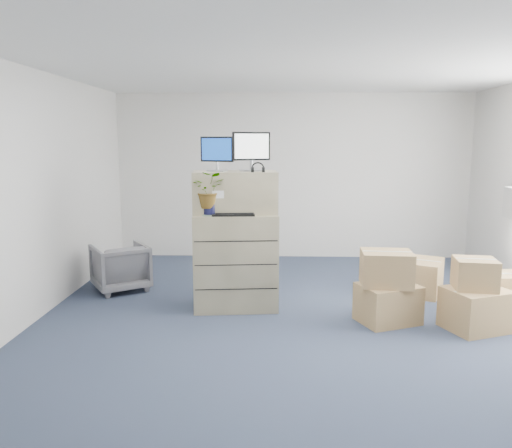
{
  "coord_description": "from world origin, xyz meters",
  "views": [
    {
      "loc": [
        -0.34,
        -5.06,
        2.01
      ],
      "look_at": [
        -0.52,
        0.4,
        1.09
      ],
      "focal_mm": 35.0,
      "sensor_mm": 36.0,
      "label": 1
    }
  ],
  "objects_px": {
    "monitor_left": "(217,152)",
    "water_bottle": "(241,203)",
    "potted_plant": "(209,195)",
    "monitor_right": "(251,149)",
    "keyboard": "(233,214)",
    "filing_cabinet_lower": "(236,261)",
    "office_chair": "(120,265)"
  },
  "relations": [
    {
      "from": "water_bottle",
      "to": "potted_plant",
      "type": "xyz_separation_m",
      "value": [
        -0.36,
        -0.19,
        0.11
      ]
    },
    {
      "from": "monitor_right",
      "to": "water_bottle",
      "type": "height_order",
      "value": "monitor_right"
    },
    {
      "from": "monitor_left",
      "to": "potted_plant",
      "type": "distance_m",
      "value": 0.54
    },
    {
      "from": "monitor_right",
      "to": "keyboard",
      "type": "height_order",
      "value": "monitor_right"
    },
    {
      "from": "monitor_left",
      "to": "keyboard",
      "type": "relative_size",
      "value": 0.83
    },
    {
      "from": "filing_cabinet_lower",
      "to": "potted_plant",
      "type": "relative_size",
      "value": 2.47
    },
    {
      "from": "water_bottle",
      "to": "monitor_left",
      "type": "bearing_deg",
      "value": 174.63
    },
    {
      "from": "keyboard",
      "to": "water_bottle",
      "type": "relative_size",
      "value": 1.95
    },
    {
      "from": "keyboard",
      "to": "potted_plant",
      "type": "relative_size",
      "value": 1.05
    },
    {
      "from": "monitor_left",
      "to": "keyboard",
      "type": "height_order",
      "value": "monitor_left"
    },
    {
      "from": "potted_plant",
      "to": "filing_cabinet_lower",
      "type": "bearing_deg",
      "value": 30.21
    },
    {
      "from": "keyboard",
      "to": "filing_cabinet_lower",
      "type": "bearing_deg",
      "value": 83.5
    },
    {
      "from": "filing_cabinet_lower",
      "to": "keyboard",
      "type": "bearing_deg",
      "value": -98.37
    },
    {
      "from": "water_bottle",
      "to": "potted_plant",
      "type": "height_order",
      "value": "potted_plant"
    },
    {
      "from": "potted_plant",
      "to": "office_chair",
      "type": "xyz_separation_m",
      "value": [
        -1.33,
        0.81,
        -1.04
      ]
    },
    {
      "from": "filing_cabinet_lower",
      "to": "office_chair",
      "type": "relative_size",
      "value": 1.67
    },
    {
      "from": "filing_cabinet_lower",
      "to": "monitor_right",
      "type": "xyz_separation_m",
      "value": [
        0.19,
        0.1,
        1.33
      ]
    },
    {
      "from": "keyboard",
      "to": "potted_plant",
      "type": "distance_m",
      "value": 0.36
    },
    {
      "from": "keyboard",
      "to": "potted_plant",
      "type": "bearing_deg",
      "value": 176.84
    },
    {
      "from": "monitor_left",
      "to": "water_bottle",
      "type": "bearing_deg",
      "value": 11.14
    },
    {
      "from": "monitor_left",
      "to": "water_bottle",
      "type": "distance_m",
      "value": 0.66
    },
    {
      "from": "monitor_right",
      "to": "keyboard",
      "type": "xyz_separation_m",
      "value": [
        -0.2,
        -0.26,
        -0.74
      ]
    },
    {
      "from": "monitor_left",
      "to": "potted_plant",
      "type": "xyz_separation_m",
      "value": [
        -0.07,
        -0.22,
        -0.49
      ]
    },
    {
      "from": "office_chair",
      "to": "water_bottle",
      "type": "bearing_deg",
      "value": 126.76
    },
    {
      "from": "potted_plant",
      "to": "office_chair",
      "type": "relative_size",
      "value": 0.67
    },
    {
      "from": "monitor_left",
      "to": "office_chair",
      "type": "distance_m",
      "value": 2.16
    },
    {
      "from": "filing_cabinet_lower",
      "to": "office_chair",
      "type": "distance_m",
      "value": 1.75
    },
    {
      "from": "monitor_left",
      "to": "water_bottle",
      "type": "relative_size",
      "value": 1.61
    },
    {
      "from": "water_bottle",
      "to": "office_chair",
      "type": "xyz_separation_m",
      "value": [
        -1.69,
        0.62,
        -0.93
      ]
    },
    {
      "from": "filing_cabinet_lower",
      "to": "monitor_left",
      "type": "relative_size",
      "value": 2.85
    },
    {
      "from": "filing_cabinet_lower",
      "to": "potted_plant",
      "type": "height_order",
      "value": "potted_plant"
    },
    {
      "from": "monitor_right",
      "to": "keyboard",
      "type": "relative_size",
      "value": 0.94
    }
  ]
}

